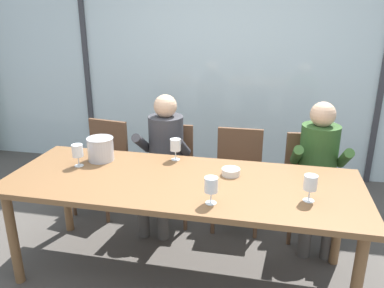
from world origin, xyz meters
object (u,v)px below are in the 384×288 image
(wine_glass_by_left_taster, at_px, (211,185))
(wine_glass_near_bucket, at_px, (78,152))
(tasting_bowl, at_px, (231,172))
(wine_glass_center_pour, at_px, (175,146))
(person_olive_shirt, at_px, (319,164))
(chair_center, at_px, (238,170))
(chair_right_of_center, at_px, (310,176))
(wine_glass_by_right_taster, at_px, (310,184))
(person_charcoal_jacket, at_px, (164,152))
(chair_near_curtain, at_px, (104,159))
(chair_left_of_center, at_px, (170,165))
(dining_table, at_px, (182,189))
(ice_bucket_primary, at_px, (101,149))

(wine_glass_by_left_taster, distance_m, wine_glass_near_bucket, 1.16)
(tasting_bowl, relative_size, wine_glass_center_pour, 0.77)
(person_olive_shirt, height_order, wine_glass_by_left_taster, person_olive_shirt)
(chair_center, height_order, wine_glass_by_left_taster, wine_glass_by_left_taster)
(chair_right_of_center, bearing_deg, wine_glass_by_right_taster, -103.45)
(tasting_bowl, bearing_deg, chair_right_of_center, 48.22)
(person_charcoal_jacket, height_order, wine_glass_by_left_taster, person_charcoal_jacket)
(tasting_bowl, bearing_deg, chair_near_curtain, 152.08)
(chair_right_of_center, bearing_deg, chair_left_of_center, 172.60)
(person_charcoal_jacket, relative_size, wine_glass_center_pour, 6.93)
(wine_glass_near_bucket, bearing_deg, tasting_bowl, 3.77)
(chair_left_of_center, bearing_deg, person_olive_shirt, -9.85)
(dining_table, relative_size, chair_near_curtain, 2.83)
(chair_left_of_center, relative_size, person_charcoal_jacket, 0.73)
(person_olive_shirt, distance_m, wine_glass_near_bucket, 1.96)
(chair_near_curtain, height_order, wine_glass_near_bucket, wine_glass_near_bucket)
(chair_left_of_center, relative_size, chair_center, 1.00)
(dining_table, relative_size, chair_right_of_center, 2.83)
(chair_center, bearing_deg, person_charcoal_jacket, -169.61)
(person_charcoal_jacket, bearing_deg, wine_glass_by_right_taster, -33.39)
(person_olive_shirt, relative_size, ice_bucket_primary, 5.69)
(person_charcoal_jacket, relative_size, ice_bucket_primary, 5.69)
(dining_table, height_order, wine_glass_near_bucket, wine_glass_near_bucket)
(chair_center, height_order, person_olive_shirt, person_olive_shirt)
(person_charcoal_jacket, bearing_deg, wine_glass_center_pour, -57.86)
(person_olive_shirt, distance_m, ice_bucket_primary, 1.81)
(chair_left_of_center, height_order, person_charcoal_jacket, person_charcoal_jacket)
(chair_left_of_center, relative_size, tasting_bowl, 6.62)
(chair_near_curtain, distance_m, chair_right_of_center, 1.97)
(ice_bucket_primary, bearing_deg, person_olive_shirt, 16.23)
(chair_left_of_center, bearing_deg, wine_glass_near_bucket, -127.71)
(tasting_bowl, bearing_deg, wine_glass_by_left_taster, -98.72)
(chair_near_curtain, height_order, wine_glass_by_left_taster, wine_glass_by_left_taster)
(chair_center, distance_m, tasting_bowl, 0.77)
(ice_bucket_primary, bearing_deg, chair_left_of_center, 57.99)
(wine_glass_center_pour, bearing_deg, wine_glass_by_right_taster, -26.74)
(chair_center, bearing_deg, chair_right_of_center, -1.83)
(tasting_bowl, bearing_deg, wine_glass_center_pour, 156.03)
(ice_bucket_primary, height_order, wine_glass_by_right_taster, ice_bucket_primary)
(wine_glass_near_bucket, xyz_separation_m, wine_glass_by_right_taster, (1.69, -0.22, 0.00))
(chair_right_of_center, distance_m, wine_glass_by_left_taster, 1.41)
(chair_right_of_center, height_order, wine_glass_by_left_taster, wine_glass_by_left_taster)
(chair_center, relative_size, wine_glass_center_pour, 5.09)
(wine_glass_by_right_taster, bearing_deg, chair_near_curtain, 151.74)
(tasting_bowl, bearing_deg, wine_glass_by_right_taster, -29.11)
(wine_glass_center_pour, bearing_deg, tasting_bowl, -23.97)
(dining_table, height_order, chair_center, chair_center)
(dining_table, xyz_separation_m, ice_bucket_primary, (-0.72, 0.24, 0.17))
(ice_bucket_primary, bearing_deg, wine_glass_by_right_taster, -13.15)
(chair_near_curtain, distance_m, chair_center, 1.33)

